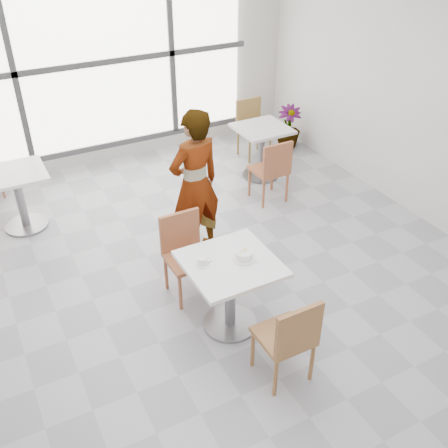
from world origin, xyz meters
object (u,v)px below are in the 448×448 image
bg_table_left (19,192)px  bg_chair_right_far (252,124)px  oatmeal_bowl (244,255)px  bg_chair_right_near (272,168)px  bg_table_right (261,145)px  coffee_cup (202,261)px  person (195,185)px  main_table (230,282)px  plant_right (288,127)px  chair_near (290,336)px  chair_far (185,249)px

bg_table_left → bg_chair_right_far: bearing=7.9°
oatmeal_bowl → bg_chair_right_near: size_ratio=0.24×
bg_table_left → bg_table_right: (3.25, -0.21, 0.00)m
coffee_cup → person: person is taller
main_table → coffee_cup: (-0.23, 0.09, 0.26)m
coffee_cup → plant_right: (2.99, 3.06, -0.44)m
main_table → bg_table_left: (-1.41, 2.69, -0.04)m
chair_near → person: 2.10m
chair_far → plant_right: chair_far is taller
chair_far → plant_right: (2.90, 2.47, -0.16)m
bg_chair_right_near → bg_chair_right_far: same height
main_table → coffee_cup: 0.36m
oatmeal_bowl → person: person is taller
bg_chair_right_near → chair_near: bearing=60.3°
coffee_cup → bg_table_left: size_ratio=0.21×
coffee_cup → bg_table_left: bearing=114.3°
bg_table_left → main_table: bearing=-62.4°
chair_far → person: (0.40, 0.58, 0.35)m
person → plant_right: (2.51, 1.88, -0.51)m
coffee_cup → person: (0.49, 1.18, 0.07)m
main_table → person: person is taller
plant_right → bg_table_right: bearing=-143.9°
person → bg_chair_right_near: person is taller
oatmeal_bowl → bg_table_left: bearing=119.6°
chair_near → bg_table_left: bearing=-66.5°
chair_far → bg_table_left: chair_far is taller
bg_chair_right_far → plant_right: 0.69m
plant_right → bg_table_left: bearing=-173.7°
oatmeal_bowl → bg_chair_right_near: bg_chair_right_near is taller
bg_table_right → bg_chair_right_near: bearing=-110.3°
chair_near → bg_chair_right_far: bearing=-116.5°
chair_far → person: bearing=55.6°
bg_chair_right_far → oatmeal_bowl: bearing=-121.6°
oatmeal_bowl → bg_table_left: 3.13m
chair_far → coffee_cup: size_ratio=5.47×
bg_table_left → bg_table_right: bearing=-3.6°
chair_far → oatmeal_bowl: chair_far is taller
coffee_cup → bg_table_right: size_ratio=0.21×
coffee_cup → bg_table_right: 3.19m
bg_chair_right_near → coffee_cup: bearing=43.1°
plant_right → person: bearing=-143.1°
bg_chair_right_far → main_table: bearing=-123.4°
bg_chair_right_far → bg_table_left: bearing=-172.1°
bg_table_left → coffee_cup: bearing=-65.7°
coffee_cup → bg_table_right: coffee_cup is taller
chair_near → bg_table_right: chair_near is taller
person → plant_right: bearing=-152.6°
chair_near → chair_far: bearing=-80.2°
chair_near → plant_right: chair_near is taller
main_table → bg_chair_right_far: (2.09, 3.18, -0.02)m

